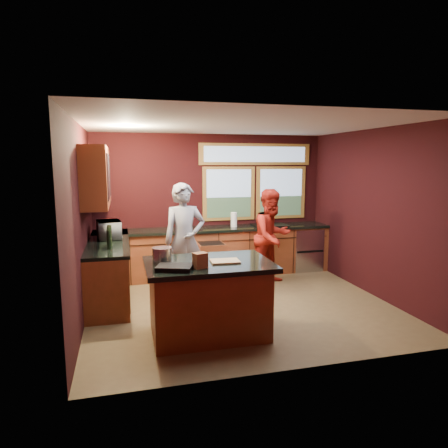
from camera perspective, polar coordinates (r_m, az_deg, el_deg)
name	(u,v)px	position (r m, az deg, el deg)	size (l,w,h in m)	color
floor	(240,305)	(6.26, 2.34, -11.43)	(4.50, 4.50, 0.00)	brown
room_shell	(197,187)	(6.05, -3.89, 5.34)	(4.52, 4.02, 2.71)	black
back_counter	(225,251)	(7.75, 0.16, -3.85)	(4.50, 0.64, 0.93)	brown
left_counter	(109,269)	(6.69, -16.14, -6.23)	(0.64, 2.30, 0.93)	brown
island	(209,298)	(5.09, -2.22, -10.53)	(1.55, 1.05, 0.95)	brown
person_grey	(185,241)	(6.42, -5.66, -2.39)	(0.67, 0.44, 1.84)	slate
person_red	(272,237)	(7.16, 6.83, -1.81)	(0.83, 0.64, 1.70)	#A11D12
microwave	(109,230)	(6.77, -16.06, -0.78)	(0.53, 0.36, 0.29)	#999999
potted_plant	(265,217)	(7.93, 5.85, 1.01)	(0.29, 0.25, 0.33)	#999999
paper_towel	(234,220)	(7.68, 1.42, 0.63)	(0.12, 0.12, 0.28)	white
cutting_board	(225,261)	(4.95, 0.14, -5.33)	(0.35, 0.25, 0.02)	tan
stock_pot	(162,255)	(5.00, -8.82, -4.35)	(0.24, 0.24, 0.18)	silver
paper_bag	(200,260)	(4.67, -3.42, -5.21)	(0.15, 0.12, 0.18)	brown
black_tray	(175,267)	(4.64, -7.07, -6.18)	(0.40, 0.28, 0.05)	black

